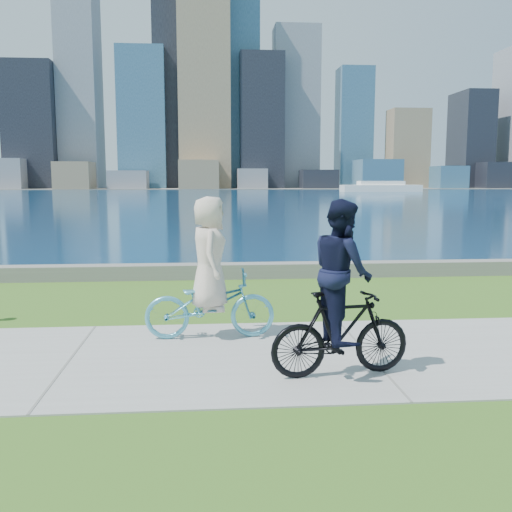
{
  "coord_description": "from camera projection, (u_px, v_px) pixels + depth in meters",
  "views": [
    {
      "loc": [
        1.85,
        -7.42,
        2.4
      ],
      "look_at": [
        2.64,
        2.05,
        1.1
      ],
      "focal_mm": 40.0,
      "sensor_mm": 36.0,
      "label": 1
    }
  ],
  "objects": [
    {
      "name": "ground",
      "position": [
        69.0,
        362.0,
        7.5
      ],
      "size": [
        320.0,
        320.0,
        0.0
      ],
      "primitive_type": "plane",
      "color": "#325B18",
      "rests_on": "ground"
    },
    {
      "name": "concrete_path",
      "position": [
        69.0,
        361.0,
        7.5
      ],
      "size": [
        80.0,
        3.5,
        0.02
      ],
      "primitive_type": "cube",
      "color": "gray",
      "rests_on": "ground"
    },
    {
      "name": "seawall",
      "position": [
        131.0,
        272.0,
        13.59
      ],
      "size": [
        90.0,
        0.5,
        0.35
      ],
      "primitive_type": "cube",
      "color": "slate",
      "rests_on": "ground"
    },
    {
      "name": "bay_water",
      "position": [
        195.0,
        196.0,
        78.59
      ],
      "size": [
        320.0,
        131.0,
        0.01
      ],
      "primitive_type": "cube",
      "color": "#0C2D4E",
      "rests_on": "ground"
    },
    {
      "name": "far_shore",
      "position": [
        200.0,
        188.0,
        135.84
      ],
      "size": [
        320.0,
        30.0,
        0.12
      ],
      "primitive_type": "cube",
      "color": "slate",
      "rests_on": "ground"
    },
    {
      "name": "city_skyline",
      "position": [
        194.0,
        97.0,
        132.24
      ],
      "size": [
        173.89,
        22.82,
        76.0
      ],
      "color": "#856E51",
      "rests_on": "ground"
    },
    {
      "name": "ferry_far",
      "position": [
        381.0,
        187.0,
        102.15
      ],
      "size": [
        14.08,
        4.02,
        1.91
      ],
      "color": "white",
      "rests_on": "ground"
    },
    {
      "name": "cyclist_woman",
      "position": [
        210.0,
        286.0,
        8.47
      ],
      "size": [
        0.72,
        1.95,
        2.12
      ],
      "rotation": [
        0.0,
        0.0,
        1.59
      ],
      "color": "#51AAC5",
      "rests_on": "ground"
    },
    {
      "name": "cyclist_man",
      "position": [
        341.0,
        303.0,
        6.82
      ],
      "size": [
        0.75,
        1.79,
        2.14
      ],
      "rotation": [
        0.0,
        0.0,
        1.71
      ],
      "color": "black",
      "rests_on": "ground"
    }
  ]
}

